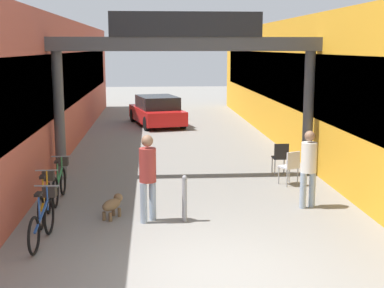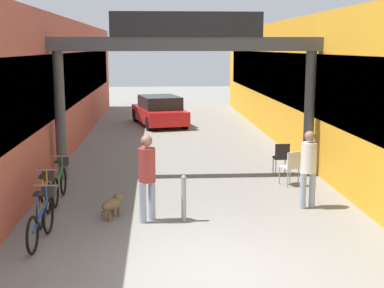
# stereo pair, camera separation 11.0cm
# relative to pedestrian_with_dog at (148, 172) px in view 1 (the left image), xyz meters

# --- Properties ---
(ground_plane) EXTENTS (80.00, 80.00, 0.00)m
(ground_plane) POSITION_rel_pedestrian_with_dog_xyz_m (1.01, -2.56, -1.03)
(ground_plane) COLOR gray
(storefront_left) EXTENTS (3.00, 26.00, 4.40)m
(storefront_left) POSITION_rel_pedestrian_with_dog_xyz_m (-4.09, 8.44, 1.18)
(storefront_left) COLOR #B25142
(storefront_left) RESTS_ON ground_plane
(storefront_right) EXTENTS (3.00, 26.00, 4.40)m
(storefront_right) POSITION_rel_pedestrian_with_dog_xyz_m (6.10, 8.44, 1.18)
(storefront_right) COLOR gold
(storefront_right) RESTS_ON ground_plane
(arcade_sign_gateway) EXTENTS (7.40, 0.47, 4.39)m
(arcade_sign_gateway) POSITION_rel_pedestrian_with_dog_xyz_m (1.01, 3.75, 2.10)
(arcade_sign_gateway) COLOR #4C4C4F
(arcade_sign_gateway) RESTS_ON ground_plane
(pedestrian_with_dog) EXTENTS (0.48, 0.48, 1.78)m
(pedestrian_with_dog) POSITION_rel_pedestrian_with_dog_xyz_m (0.00, 0.00, 0.00)
(pedestrian_with_dog) COLOR #8C9EB2
(pedestrian_with_dog) RESTS_ON ground_plane
(pedestrian_companion) EXTENTS (0.43, 0.43, 1.71)m
(pedestrian_companion) POSITION_rel_pedestrian_with_dog_xyz_m (3.49, 0.70, -0.04)
(pedestrian_companion) COLOR #8C9EB2
(pedestrian_companion) RESTS_ON ground_plane
(dog_on_leash) EXTENTS (0.50, 0.66, 0.47)m
(dog_on_leash) POSITION_rel_pedestrian_with_dog_xyz_m (-0.73, 0.30, -0.74)
(dog_on_leash) COLOR brown
(dog_on_leash) RESTS_ON ground_plane
(bicycle_blue_nearest) EXTENTS (0.46, 1.69, 0.98)m
(bicycle_blue_nearest) POSITION_rel_pedestrian_with_dog_xyz_m (-1.89, -0.99, -0.59)
(bicycle_blue_nearest) COLOR black
(bicycle_blue_nearest) RESTS_ON ground_plane
(bicycle_orange_second) EXTENTS (0.46, 1.69, 0.98)m
(bicycle_orange_second) POSITION_rel_pedestrian_with_dog_xyz_m (-2.10, 0.30, -0.59)
(bicycle_orange_second) COLOR black
(bicycle_orange_second) RESTS_ON ground_plane
(bicycle_green_third) EXTENTS (0.46, 1.69, 0.98)m
(bicycle_green_third) POSITION_rel_pedestrian_with_dog_xyz_m (-2.04, 1.73, -0.59)
(bicycle_green_third) COLOR black
(bicycle_green_third) RESTS_ON ground_plane
(bollard_post_metal) EXTENTS (0.10, 0.10, 0.96)m
(bollard_post_metal) POSITION_rel_pedestrian_with_dog_xyz_m (0.73, -0.04, -0.54)
(bollard_post_metal) COLOR gray
(bollard_post_metal) RESTS_ON ground_plane
(cafe_chair_aluminium_nearer) EXTENTS (0.53, 0.53, 0.89)m
(cafe_chair_aluminium_nearer) POSITION_rel_pedestrian_with_dog_xyz_m (3.60, 2.61, -0.49)
(cafe_chair_aluminium_nearer) COLOR gray
(cafe_chair_aluminium_nearer) RESTS_ON ground_plane
(cafe_chair_black_farther) EXTENTS (0.40, 0.40, 0.89)m
(cafe_chair_black_farther) POSITION_rel_pedestrian_with_dog_xyz_m (3.62, 3.76, -0.49)
(cafe_chair_black_farther) COLOR gray
(cafe_chair_black_farther) RESTS_ON ground_plane
(parked_car_red) EXTENTS (2.62, 4.29, 1.33)m
(parked_car_red) POSITION_rel_pedestrian_with_dog_xyz_m (0.32, 13.55, -0.38)
(parked_car_red) COLOR red
(parked_car_red) RESTS_ON ground_plane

